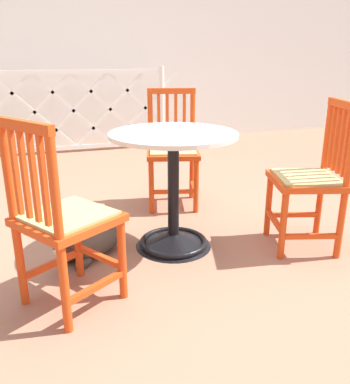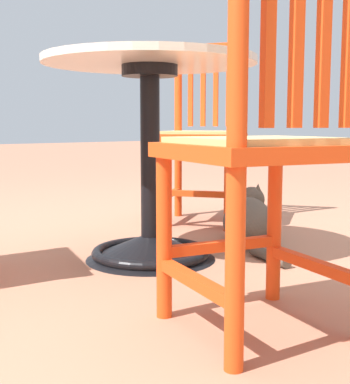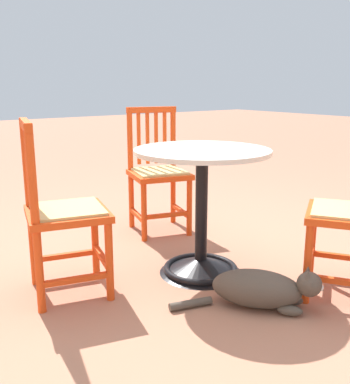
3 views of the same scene
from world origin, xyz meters
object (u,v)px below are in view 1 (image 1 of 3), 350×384
at_px(orange_chair_by_planter, 311,180).
at_px(tabby_cat, 92,241).
at_px(orange_chair_facing_out, 63,221).
at_px(orange_chair_at_corner, 172,152).
at_px(cafe_table, 173,204).

bearing_deg(orange_chair_by_planter, tabby_cat, 168.19).
distance_m(orange_chair_facing_out, tabby_cat, 0.59).
distance_m(orange_chair_facing_out, orange_chair_by_planter, 1.48).
distance_m(orange_chair_at_corner, tabby_cat, 1.08).
xyz_separation_m(cafe_table, orange_chair_at_corner, (0.23, 0.74, 0.15)).
distance_m(cafe_table, orange_chair_facing_out, 0.82).
bearing_deg(orange_chair_facing_out, orange_chair_at_corner, 52.38).
bearing_deg(orange_chair_facing_out, tabby_cat, 70.33).
distance_m(orange_chair_by_planter, tabby_cat, 1.38).
bearing_deg(cafe_table, orange_chair_facing_out, -147.00).
bearing_deg(tabby_cat, cafe_table, -2.38).
height_order(cafe_table, orange_chair_at_corner, orange_chair_at_corner).
bearing_deg(tabby_cat, orange_chair_facing_out, -109.67).
xyz_separation_m(orange_chair_facing_out, tabby_cat, (0.16, 0.46, -0.34)).
xyz_separation_m(orange_chair_facing_out, orange_chair_by_planter, (1.47, 0.19, 0.00)).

